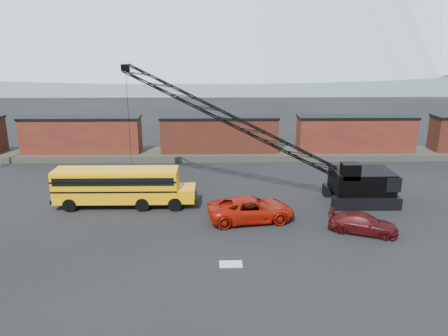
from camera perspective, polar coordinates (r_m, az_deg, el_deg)
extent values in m
plane|color=black|center=(30.94, -0.28, -8.92)|extent=(160.00, 160.00, 0.00)
cube|color=white|center=(368.03, -1.01, 15.95)|extent=(800.00, 80.00, 24.00)
cube|color=#433F37|center=(51.62, -0.60, 1.83)|extent=(120.00, 5.00, 0.70)
cube|color=#4E1816|center=(53.44, -18.08, 4.11)|extent=(13.50, 2.90, 4.00)
cube|color=black|center=(53.08, -18.27, 6.27)|extent=(13.70, 3.10, 0.25)
cube|color=black|center=(55.16, -22.10, 2.26)|extent=(2.20, 2.40, 0.60)
cube|color=black|center=(52.72, -13.55, 2.41)|extent=(2.20, 2.40, 0.60)
cube|color=#4E1C15|center=(51.10, -0.61, 4.38)|extent=(13.50, 2.90, 4.00)
cube|color=black|center=(50.72, -0.62, 6.65)|extent=(13.70, 3.10, 0.25)
cube|color=black|center=(51.61, -5.28, 2.50)|extent=(2.20, 2.40, 0.60)
cube|color=black|center=(51.67, 4.06, 2.54)|extent=(2.20, 2.40, 0.60)
cube|color=#4E1816|center=(53.65, 16.79, 4.26)|extent=(13.50, 2.90, 4.00)
cube|color=black|center=(53.29, 16.97, 6.42)|extent=(13.70, 3.10, 0.25)
cube|color=black|center=(52.88, 12.30, 2.53)|extent=(2.20, 2.40, 0.60)
cube|color=black|center=(55.42, 20.79, 2.45)|extent=(2.20, 2.40, 0.60)
cube|color=silver|center=(27.37, 0.90, -12.44)|extent=(1.40, 0.90, 0.02)
cube|color=#FFA605|center=(36.80, -13.82, -2.24)|extent=(10.00, 2.50, 2.50)
cube|color=#FFA605|center=(36.20, -5.05, -3.29)|extent=(1.60, 2.30, 1.10)
cube|color=#FFA605|center=(36.42, -13.95, -0.29)|extent=(10.00, 2.30, 0.18)
cube|color=black|center=(35.42, -14.32, -1.80)|extent=(9.60, 0.05, 0.65)
cube|color=black|center=(37.77, -13.48, -0.63)|extent=(9.60, 0.05, 0.65)
cube|color=black|center=(36.25, -3.70, -3.74)|extent=(0.15, 2.45, 0.35)
cube|color=black|center=(38.55, -21.07, -3.60)|extent=(0.15, 2.50, 0.35)
cylinder|color=black|center=(37.13, -19.51, -4.59)|extent=(1.10, 0.35, 1.10)
cylinder|color=black|center=(39.19, -18.48, -3.42)|extent=(1.10, 0.35, 1.10)
cylinder|color=black|center=(35.72, -10.62, -4.73)|extent=(1.10, 0.35, 1.10)
cylinder|color=black|center=(37.85, -10.06, -3.49)|extent=(1.10, 0.35, 1.10)
cylinder|color=black|center=(35.38, -6.45, -4.75)|extent=(1.10, 0.35, 1.10)
cylinder|color=black|center=(37.53, -6.13, -3.50)|extent=(1.10, 0.35, 1.10)
imported|color=#AB1708|center=(33.28, 3.56, -5.39)|extent=(6.94, 4.00, 1.82)
imported|color=#440C0E|center=(32.79, 17.70, -6.90)|extent=(5.20, 3.60, 1.40)
cube|color=black|center=(37.46, 18.09, -4.36)|extent=(5.50, 1.00, 1.00)
cube|color=black|center=(40.32, 16.66, -2.78)|extent=(5.50, 1.00, 1.00)
cube|color=black|center=(38.45, 17.52, -1.58)|extent=(4.80, 3.60, 1.80)
cube|color=black|center=(39.07, 20.33, -1.26)|extent=(1.20, 3.80, 1.20)
cube|color=black|center=(36.59, 16.17, -0.38)|extent=(1.40, 1.20, 1.30)
cube|color=black|center=(36.09, 16.42, -0.63)|extent=(1.20, 0.06, 0.90)
cube|color=black|center=(38.98, -12.75, 12.65)|extent=(0.70, 0.50, 0.60)
cylinder|color=black|center=(39.66, -12.26, 4.71)|extent=(0.04, 0.04, 10.70)
cube|color=black|center=(40.96, -11.83, -2.36)|extent=(0.25, 0.25, 0.50)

